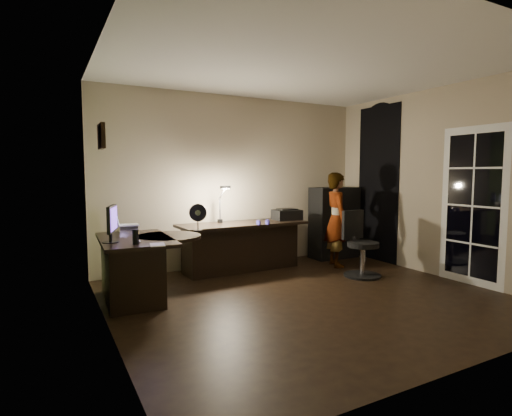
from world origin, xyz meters
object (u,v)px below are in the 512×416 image
desk_right (243,247)px  office_chair (363,244)px  cabinet (334,223)px  person (337,220)px  desk_left (136,269)px  monitor (110,230)px

desk_right → office_chair: 1.77m
desk_right → cabinet: cabinet is taller
office_chair → person: 0.76m
desk_left → desk_right: desk_right is taller
cabinet → monitor: 3.98m
person → office_chair: bearing=-168.1°
person → desk_left: bearing=113.7°
desk_right → office_chair: bearing=-41.0°
monitor → cabinet: bearing=31.2°
person → monitor: bearing=116.3°
office_chair → person: size_ratio=0.63×
desk_right → person: (1.45, -0.42, 0.38)m
person → desk_right: bearing=93.1°
cabinet → desk_right: bearing=-176.4°
desk_right → monitor: bearing=-158.8°
desk_left → person: bearing=6.8°
desk_right → person: size_ratio=1.31×
cabinet → monitor: size_ratio=2.74×
desk_right → cabinet: 1.85m
desk_left → cabinet: 3.65m
desk_left → desk_right: (1.72, 0.66, 0.00)m
cabinet → monitor: cabinet is taller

